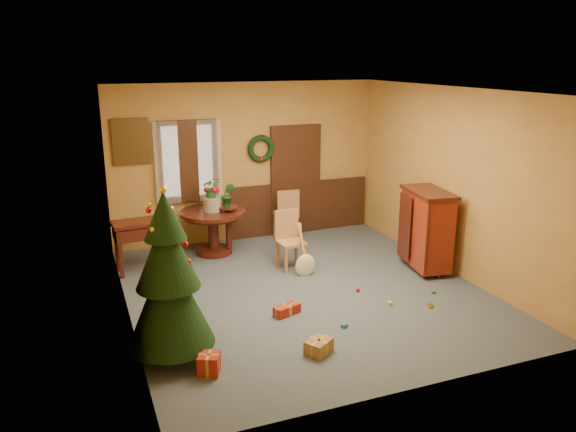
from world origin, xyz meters
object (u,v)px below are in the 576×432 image
writing_desk (143,233)px  chair_near (289,237)px  dining_table (213,224)px  sideboard (426,228)px  christmas_tree (168,279)px

writing_desk → chair_near: bearing=-17.4°
dining_table → sideboard: (2.99, -1.98, 0.16)m
dining_table → christmas_tree: 3.54m
sideboard → writing_desk: bearing=159.4°
christmas_tree → writing_desk: (0.08, 2.87, -0.33)m
dining_table → chair_near: bearing=-47.6°
writing_desk → sideboard: sideboard is taller
chair_near → christmas_tree: (-2.30, -2.18, 0.46)m
sideboard → christmas_tree: bearing=-163.4°
dining_table → christmas_tree: bearing=-111.8°
dining_table → chair_near: chair_near is taller
chair_near → dining_table: bearing=132.4°
chair_near → sideboard: sideboard is taller
chair_near → writing_desk: chair_near is taller
dining_table → writing_desk: 1.29m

